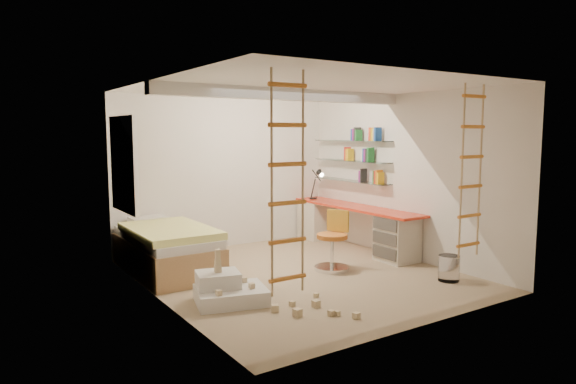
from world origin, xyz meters
TOP-DOWN VIEW (x-y plane):
  - floor at (0.00, 0.00)m, footprint 4.50×4.50m
  - ceiling_beam at (0.00, 0.30)m, footprint 4.00×0.18m
  - window_frame at (-1.97, 1.50)m, footprint 0.06×1.15m
  - window_blind at (-1.93, 1.50)m, footprint 0.02×1.00m
  - rope_ladder_left at (-1.35, -1.75)m, footprint 0.41×0.04m
  - rope_ladder_right at (1.35, -1.75)m, footprint 0.41×0.04m
  - waste_bin at (1.54, -1.32)m, footprint 0.28×0.28m
  - desk at (1.72, 0.86)m, footprint 0.56×2.80m
  - shelves at (1.87, 1.13)m, footprint 0.25×1.80m
  - bed at (-1.48, 1.23)m, footprint 1.02×2.00m
  - task_lamp at (1.67, 1.82)m, footprint 0.14×0.36m
  - swivel_chair at (0.58, -0.01)m, footprint 0.68×0.68m
  - play_platform at (-1.37, -0.48)m, footprint 0.94×0.81m
  - toy_blocks at (-0.97, -0.93)m, footprint 1.26×1.41m
  - books at (1.87, 1.13)m, footprint 0.14×0.64m

SIDE VIEW (x-z plane):
  - floor at x=0.00m, z-range 0.00..0.00m
  - play_platform at x=-1.37m, z-range -0.04..0.32m
  - waste_bin at x=1.54m, z-range 0.00..0.35m
  - toy_blocks at x=-0.97m, z-range -0.13..0.49m
  - swivel_chair at x=0.58m, z-range -0.11..0.75m
  - bed at x=-1.48m, z-range -0.02..0.67m
  - desk at x=1.72m, z-range 0.03..0.78m
  - task_lamp at x=1.67m, z-range 0.85..1.42m
  - shelves at x=1.87m, z-range 1.14..1.86m
  - rope_ladder_left at x=-1.35m, z-range 0.45..2.58m
  - rope_ladder_right at x=1.35m, z-range 0.45..2.58m
  - window_frame at x=-1.97m, z-range 0.88..2.23m
  - window_blind at x=-1.93m, z-range 0.95..2.15m
  - books at x=1.87m, z-range 1.19..2.11m
  - ceiling_beam at x=0.00m, z-range 2.44..2.60m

